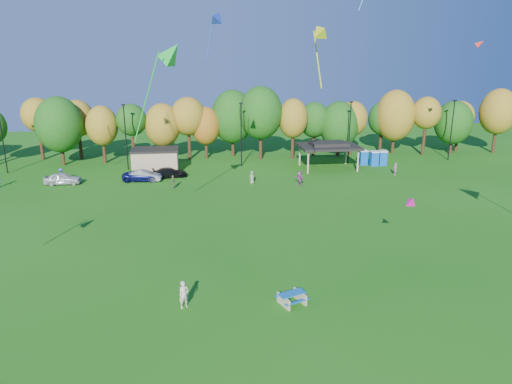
{
  "coord_description": "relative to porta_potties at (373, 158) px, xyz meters",
  "views": [
    {
      "loc": [
        -4.54,
        -24.28,
        14.73
      ],
      "look_at": [
        -0.46,
        6.0,
        5.91
      ],
      "focal_mm": 32.0,
      "sensor_mm": 36.0,
      "label": 1
    }
  ],
  "objects": [
    {
      "name": "kite_12",
      "position": [
        -15.41,
        -24.51,
        15.91
      ],
      "size": [
        1.72,
        3.37,
        5.51
      ],
      "color": "yellow"
    },
    {
      "name": "far_person_3",
      "position": [
        -42.65,
        -3.35,
        -0.29
      ],
      "size": [
        1.0,
        1.2,
        1.62
      ],
      "primitive_type": "imported",
      "rotation": [
        0.0,
        0.0,
        4.26
      ],
      "color": "#424B93",
      "rests_on": "ground"
    },
    {
      "name": "far_person_4",
      "position": [
        0.72,
        -6.04,
        -0.29
      ],
      "size": [
        0.51,
        0.66,
        1.62
      ],
      "primitive_type": "imported",
      "rotation": [
        0.0,
        0.0,
        4.94
      ],
      "color": "#C05A9E",
      "rests_on": "ground"
    },
    {
      "name": "utility_building",
      "position": [
        -31.1,
        -0.05,
        0.54
      ],
      "size": [
        6.3,
        4.3,
        3.25
      ],
      "color": "tan",
      "rests_on": "ground"
    },
    {
      "name": "car_a",
      "position": [
        -42.02,
        -5.13,
        -0.36
      ],
      "size": [
        4.37,
        1.78,
        1.48
      ],
      "primitive_type": "imported",
      "rotation": [
        0.0,
        0.0,
        1.58
      ],
      "color": "silver",
      "rests_on": "ground"
    },
    {
      "name": "lamp_posts",
      "position": [
        -19.1,
        1.95,
        3.8
      ],
      "size": [
        64.5,
        0.25,
        9.09
      ],
      "color": "black",
      "rests_on": "ground"
    },
    {
      "name": "car_c",
      "position": [
        -32.52,
        -4.68,
        -0.43
      ],
      "size": [
        4.93,
        2.46,
        1.34
      ],
      "primitive_type": "imported",
      "rotation": [
        0.0,
        0.0,
        1.52
      ],
      "color": "#0D1151",
      "rests_on": "ground"
    },
    {
      "name": "kite_flyer",
      "position": [
        -26.68,
        -36.75,
        -0.21
      ],
      "size": [
        0.77,
        0.67,
        1.77
      ],
      "primitive_type": "imported",
      "rotation": [
        0.0,
        0.0,
        0.48
      ],
      "color": "beige",
      "rests_on": "ground"
    },
    {
      "name": "tree_line",
      "position": [
        -22.13,
        7.47,
        4.82
      ],
      "size": [
        93.57,
        10.55,
        11.15
      ],
      "color": "black",
      "rests_on": "ground"
    },
    {
      "name": "far_person_0",
      "position": [
        -28.43,
        -9.11,
        -0.27
      ],
      "size": [
        0.54,
        1.02,
        1.65
      ],
      "primitive_type": "imported",
      "rotation": [
        0.0,
        0.0,
        1.71
      ],
      "color": "olive",
      "rests_on": "ground"
    },
    {
      "name": "car_d",
      "position": [
        -29.08,
        -3.38,
        -0.45
      ],
      "size": [
        4.75,
        2.7,
        1.3
      ],
      "primitive_type": "imported",
      "rotation": [
        0.0,
        0.0,
        1.78
      ],
      "color": "black",
      "rests_on": "ground"
    },
    {
      "name": "car_b",
      "position": [
        -32.19,
        -4.91,
        -0.39
      ],
      "size": [
        4.46,
        2.09,
        1.42
      ],
      "primitive_type": "imported",
      "rotation": [
        0.0,
        0.0,
        1.43
      ],
      "color": "gray",
      "rests_on": "ground"
    },
    {
      "name": "pavilion",
      "position": [
        -7.1,
        -1.05,
        2.13
      ],
      "size": [
        8.2,
        6.2,
        3.77
      ],
      "color": "tan",
      "rests_on": "ground"
    },
    {
      "name": "far_person_2",
      "position": [
        -18.82,
        -7.93,
        -0.28
      ],
      "size": [
        0.81,
        0.94,
        1.63
      ],
      "primitive_type": "imported",
      "rotation": [
        0.0,
        0.0,
        5.16
      ],
      "color": "gray",
      "rests_on": "ground"
    },
    {
      "name": "porta_potties",
      "position": [
        0.0,
        0.0,
        0.0
      ],
      "size": [
        3.75,
        2.04,
        2.18
      ],
      "color": "#0E51B8",
      "rests_on": "ground"
    },
    {
      "name": "ground",
      "position": [
        -21.1,
        -38.05,
        -1.1
      ],
      "size": [
        160.0,
        160.0,
        0.0
      ],
      "primitive_type": "plane",
      "color": "#19600F",
      "rests_on": "ground"
    },
    {
      "name": "picnic_table",
      "position": [
        -19.98,
        -37.21,
        -0.66
      ],
      "size": [
        2.12,
        1.96,
        0.75
      ],
      "rotation": [
        0.0,
        0.0,
        0.38
      ],
      "color": "tan",
      "rests_on": "ground"
    },
    {
      "name": "far_person_5",
      "position": [
        -49.2,
        -5.49,
        -0.33
      ],
      "size": [
        0.63,
        0.78,
        1.54
      ],
      "primitive_type": "imported",
      "rotation": [
        0.0,
        0.0,
        1.63
      ],
      "color": "#525BB5",
      "rests_on": "ground"
    },
    {
      "name": "kite_0",
      "position": [
        -27.11,
        -26.94,
        14.09
      ],
      "size": [
        4.6,
        2.52,
        7.64
      ],
      "color": "green"
    },
    {
      "name": "kite_4",
      "position": [
        6.03,
        -13.18,
        15.44
      ],
      "size": [
        1.45,
        1.44,
        1.17
      ],
      "color": "red"
    },
    {
      "name": "kite_6",
      "position": [
        -23.33,
        -20.14,
        17.23
      ],
      "size": [
        2.07,
        2.64,
        4.51
      ],
      "color": "#1B3199"
    },
    {
      "name": "far_person_1",
      "position": [
        -13.14,
        -9.52,
        -0.2
      ],
      "size": [
        1.29,
        1.7,
        1.79
      ],
      "primitive_type": "imported",
      "rotation": [
        0.0,
        0.0,
        5.24
      ],
      "color": "#9B407E",
      "rests_on": "ground"
    },
    {
      "name": "kite_10",
      "position": [
        -10.34,
        -32.74,
        3.9
      ],
      "size": [
        0.94,
        1.21,
        1.13
      ],
      "color": "#FD0EA8"
    }
  ]
}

